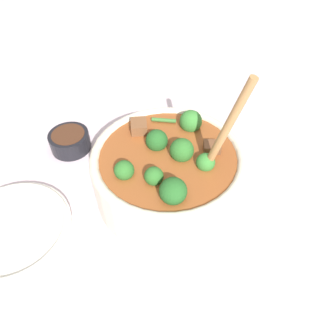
# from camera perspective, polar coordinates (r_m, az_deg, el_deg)

# --- Properties ---
(ground_plane) EXTENTS (4.00, 4.00, 0.00)m
(ground_plane) POSITION_cam_1_polar(r_m,az_deg,el_deg) (0.60, 0.00, -4.17)
(ground_plane) COLOR silver
(stew_bowl) EXTENTS (0.25, 0.25, 0.26)m
(stew_bowl) POSITION_cam_1_polar(r_m,az_deg,el_deg) (0.55, 0.05, -0.41)
(stew_bowl) COLOR beige
(stew_bowl) RESTS_ON ground_plane
(condiment_bowl) EXTENTS (0.08, 0.08, 0.04)m
(condiment_bowl) POSITION_cam_1_polar(r_m,az_deg,el_deg) (0.69, -16.75, 4.64)
(condiment_bowl) COLOR black
(condiment_bowl) RESTS_ON ground_plane
(empty_plate) EXTENTS (0.20, 0.20, 0.02)m
(empty_plate) POSITION_cam_1_polar(r_m,az_deg,el_deg) (0.60, -25.72, -9.58)
(empty_plate) COLOR silver
(empty_plate) RESTS_ON ground_plane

